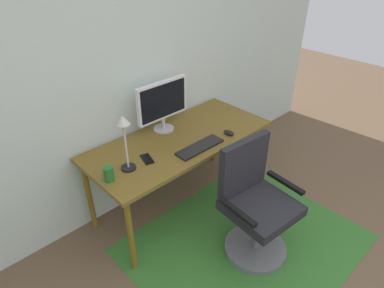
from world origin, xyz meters
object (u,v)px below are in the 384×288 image
(coffee_cup, at_px, (109,174))
(desk_lamp, at_px, (124,133))
(desk, at_px, (180,145))
(cell_phone, at_px, (147,159))
(monitor, at_px, (162,102))
(computer_mouse, at_px, (229,133))
(office_chair, at_px, (255,209))
(keyboard, at_px, (200,147))

(coffee_cup, relative_size, desk_lamp, 0.26)
(desk, xyz_separation_m, cell_phone, (-0.39, -0.06, 0.07))
(monitor, xyz_separation_m, cell_phone, (-0.39, -0.28, -0.25))
(monitor, xyz_separation_m, desk_lamp, (-0.56, -0.28, 0.04))
(monitor, bearing_deg, coffee_cup, -157.70)
(monitor, distance_m, desk_lamp, 0.62)
(computer_mouse, bearing_deg, office_chair, -118.60)
(desk, xyz_separation_m, coffee_cup, (-0.73, -0.09, 0.12))
(keyboard, relative_size, cell_phone, 3.07)
(desk, distance_m, computer_mouse, 0.43)
(desk_lamp, bearing_deg, computer_mouse, -11.14)
(monitor, xyz_separation_m, office_chair, (0.06, -0.99, -0.57))
(computer_mouse, xyz_separation_m, desk_lamp, (-0.91, 0.18, 0.28))
(cell_phone, bearing_deg, monitor, 51.72)
(monitor, distance_m, keyboard, 0.50)
(coffee_cup, distance_m, cell_phone, 0.35)
(keyboard, height_order, coffee_cup, coffee_cup)
(monitor, relative_size, computer_mouse, 4.82)
(desk, height_order, cell_phone, cell_phone)
(cell_phone, bearing_deg, office_chair, -41.51)
(keyboard, bearing_deg, coffee_cup, 169.73)
(monitor, relative_size, desk_lamp, 1.17)
(computer_mouse, bearing_deg, coffee_cup, 171.94)
(desk_lamp, bearing_deg, desk, 6.12)
(monitor, bearing_deg, keyboard, -88.17)
(keyboard, distance_m, office_chair, 0.64)
(office_chair, bearing_deg, computer_mouse, 66.54)
(desk, height_order, monitor, monitor)
(monitor, bearing_deg, desk, -89.91)
(monitor, height_order, computer_mouse, monitor)
(coffee_cup, bearing_deg, desk_lamp, 8.23)
(keyboard, xyz_separation_m, coffee_cup, (-0.75, 0.14, 0.05))
(desk, distance_m, cell_phone, 0.40)
(keyboard, xyz_separation_m, computer_mouse, (0.33, -0.02, 0.01))
(desk_lamp, height_order, office_chair, desk_lamp)
(office_chair, bearing_deg, desk_lamp, 135.77)
(coffee_cup, bearing_deg, cell_phone, 4.26)
(coffee_cup, bearing_deg, monitor, 22.30)
(monitor, relative_size, keyboard, 1.17)
(keyboard, bearing_deg, desk_lamp, 164.32)
(monitor, distance_m, office_chair, 1.14)
(desk, bearing_deg, desk_lamp, -173.88)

